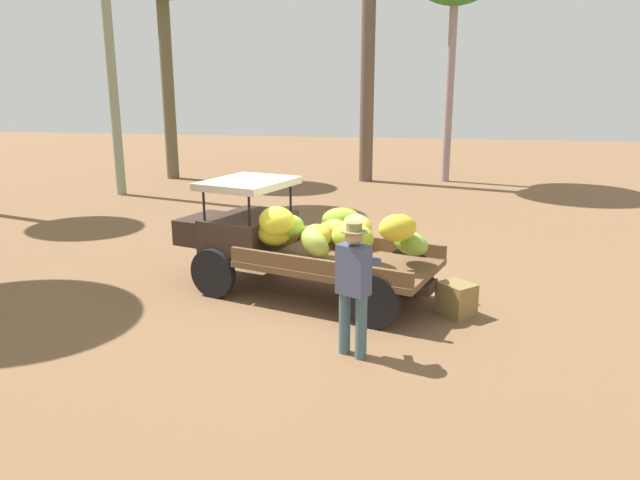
# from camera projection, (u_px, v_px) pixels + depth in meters

# --- Properties ---
(ground_plane) EXTENTS (60.00, 60.00, 0.00)m
(ground_plane) POSITION_uv_depth(u_px,v_px,m) (302.00, 294.00, 10.02)
(ground_plane) COLOR brown
(truck) EXTENTS (4.66, 2.76, 1.85)m
(truck) POSITION_uv_depth(u_px,v_px,m) (295.00, 239.00, 9.83)
(truck) COLOR #39281F
(truck) RESTS_ON ground
(farmer) EXTENTS (0.57, 0.54, 1.76)m
(farmer) POSITION_uv_depth(u_px,v_px,m) (354.00, 281.00, 7.50)
(farmer) COLOR #42606B
(farmer) RESTS_ON ground
(wooden_crate) EXTENTS (0.65, 0.65, 0.50)m
(wooden_crate) POSITION_uv_depth(u_px,v_px,m) (456.00, 299.00, 9.05)
(wooden_crate) COLOR olive
(wooden_crate) RESTS_ON ground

